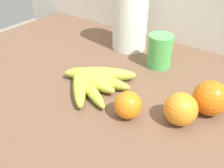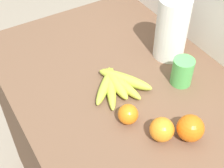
% 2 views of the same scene
% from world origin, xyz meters
% --- Properties ---
extents(wall_back, '(1.83, 0.06, 1.30)m').
position_xyz_m(wall_back, '(0.00, 0.41, 0.65)').
color(wall_back, silver).
rests_on(wall_back, ground).
extents(banana_bunch, '(0.21, 0.23, 0.04)m').
position_xyz_m(banana_bunch, '(-0.16, -0.03, 0.92)').
color(banana_bunch, '#B1C63F').
rests_on(banana_bunch, counter).
extents(orange_back_right, '(0.08, 0.08, 0.08)m').
position_xyz_m(orange_back_right, '(0.13, 0.05, 0.95)').
color(orange_back_right, orange).
rests_on(orange_back_right, counter).
extents(orange_center, '(0.07, 0.07, 0.07)m').
position_xyz_m(orange_center, '(-0.01, -0.08, 0.94)').
color(orange_center, orange).
rests_on(orange_center, counter).
extents(orange_far_right, '(0.08, 0.08, 0.08)m').
position_xyz_m(orange_far_right, '(0.09, -0.03, 0.94)').
color(orange_far_right, orange).
rests_on(orange_far_right, counter).
extents(paper_towel_roll, '(0.12, 0.12, 0.27)m').
position_xyz_m(paper_towel_roll, '(-0.21, 0.24, 1.03)').
color(paper_towel_roll, white).
rests_on(paper_towel_roll, counter).
extents(mug, '(0.07, 0.07, 0.10)m').
position_xyz_m(mug, '(-0.07, 0.18, 0.96)').
color(mug, '#56BF5C').
rests_on(mug, counter).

